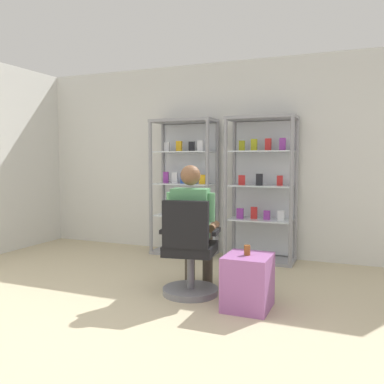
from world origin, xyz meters
name	(u,v)px	position (x,y,z in m)	size (l,w,h in m)	color
ground_plane	(111,333)	(0.00, 0.00, 0.00)	(7.20, 7.20, 0.00)	#C6B793
back_wall	(228,159)	(0.00, 3.00, 1.35)	(6.00, 0.10, 2.70)	silver
display_cabinet_left	(186,186)	(-0.55, 2.76, 0.97)	(0.90, 0.45, 1.90)	gray
display_cabinet_right	(262,188)	(0.55, 2.76, 0.96)	(0.90, 0.45, 1.90)	gray
office_chair	(189,256)	(0.22, 1.05, 0.39)	(0.60, 0.56, 0.96)	slate
seated_shopkeeper	(193,222)	(0.20, 1.21, 0.71)	(0.53, 0.60, 1.29)	#3F382D
storage_crate	(248,282)	(0.85, 0.93, 0.24)	(0.40, 0.44, 0.49)	#9E599E
tea_glass	(247,250)	(0.84, 0.92, 0.54)	(0.06, 0.06, 0.09)	brown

